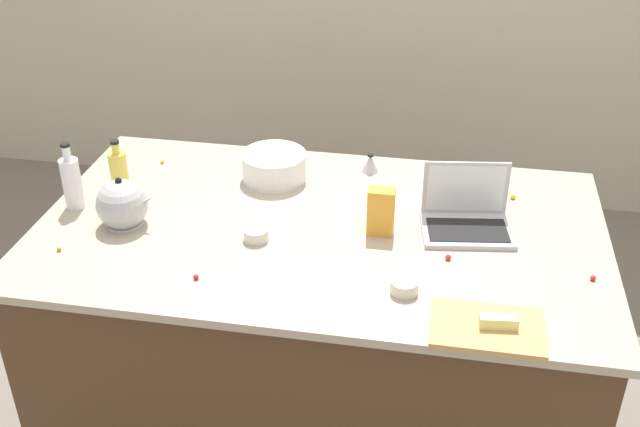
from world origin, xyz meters
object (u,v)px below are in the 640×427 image
(butter_stick_left, at_px, (499,322))
(kitchen_timer, at_px, (370,163))
(bottle_oil, at_px, (119,169))
(candy_bag, at_px, (381,212))
(kettle, at_px, (122,205))
(ramekin_medium, at_px, (404,287))
(laptop, at_px, (466,216))
(mixing_bowl_large, at_px, (274,165))
(cutting_board, at_px, (487,328))
(bottle_vinegar, at_px, (72,182))
(ramekin_small, at_px, (256,234))

(butter_stick_left, distance_m, kitchen_timer, 1.05)
(bottle_oil, relative_size, candy_bag, 1.16)
(kettle, relative_size, ramekin_medium, 2.48)
(laptop, distance_m, candy_bag, 0.31)
(mixing_bowl_large, relative_size, butter_stick_left, 2.34)
(cutting_board, distance_m, candy_bag, 0.60)
(kettle, distance_m, butter_stick_left, 1.34)
(bottle_vinegar, height_order, ramekin_medium, bottle_vinegar)
(mixing_bowl_large, bearing_deg, ramekin_medium, -49.38)
(mixing_bowl_large, height_order, bottle_oil, bottle_oil)
(bottle_oil, relative_size, kettle, 0.93)
(ramekin_medium, relative_size, kitchen_timer, 1.12)
(bottle_vinegar, bearing_deg, ramekin_medium, -14.33)
(ramekin_small, relative_size, ramekin_medium, 1.00)
(kettle, distance_m, ramekin_medium, 1.03)
(ramekin_medium, bearing_deg, laptop, 66.86)
(butter_stick_left, bearing_deg, ramekin_small, 156.25)
(mixing_bowl_large, relative_size, candy_bag, 1.51)
(mixing_bowl_large, relative_size, cutting_board, 0.79)
(bottle_oil, distance_m, kitchen_timer, 0.98)
(bottle_vinegar, distance_m, kettle, 0.24)
(bottle_oil, bearing_deg, butter_stick_left, -23.97)
(butter_stick_left, height_order, candy_bag, candy_bag)
(ramekin_small, bearing_deg, kitchen_timer, 60.85)
(ramekin_small, bearing_deg, butter_stick_left, -23.75)
(bottle_oil, distance_m, butter_stick_left, 1.54)
(cutting_board, bearing_deg, bottle_oil, 155.59)
(bottle_vinegar, xyz_separation_m, ramekin_small, (0.71, -0.10, -0.08))
(bottle_vinegar, xyz_separation_m, kettle, (0.23, -0.09, -0.02))
(butter_stick_left, bearing_deg, cutting_board, 180.00)
(ramekin_medium, bearing_deg, kitchen_timer, 104.42)
(bottle_oil, relative_size, ramekin_medium, 2.30)
(laptop, relative_size, cutting_board, 1.04)
(cutting_board, bearing_deg, ramekin_small, 155.47)
(butter_stick_left, height_order, ramekin_small, butter_stick_left)
(butter_stick_left, bearing_deg, bottle_oil, 156.03)
(bottle_oil, height_order, bottle_vinegar, bottle_vinegar)
(bottle_oil, height_order, ramekin_small, bottle_oil)
(kettle, distance_m, ramekin_small, 0.49)
(ramekin_small, xyz_separation_m, candy_bag, (0.41, 0.12, 0.06))
(mixing_bowl_large, xyz_separation_m, candy_bag, (0.45, -0.33, 0.03))
(kettle, relative_size, butter_stick_left, 1.94)
(mixing_bowl_large, height_order, kettle, kettle)
(butter_stick_left, distance_m, ramekin_medium, 0.31)
(butter_stick_left, relative_size, ramekin_small, 1.28)
(bottle_oil, height_order, cutting_board, bottle_oil)
(kettle, bearing_deg, ramekin_small, -1.90)
(butter_stick_left, height_order, ramekin_medium, butter_stick_left)
(ramekin_medium, distance_m, kitchen_timer, 0.81)
(bottle_oil, height_order, kettle, bottle_oil)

